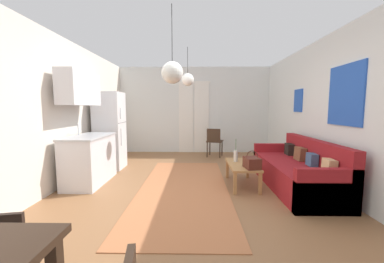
{
  "coord_description": "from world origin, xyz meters",
  "views": [
    {
      "loc": [
        0.05,
        -3.44,
        1.39
      ],
      "look_at": [
        -0.02,
        0.82,
        0.94
      ],
      "focal_mm": 21.38,
      "sensor_mm": 36.0,
      "label": 1
    }
  ],
  "objects_px": {
    "pendant_lamp_far": "(188,80)",
    "pendant_lamp_near": "(172,73)",
    "couch": "(298,172)",
    "handbag": "(252,163)",
    "refrigerator": "(110,131)",
    "coffee_table": "(242,167)",
    "dining_chair_near": "(3,258)",
    "accent_chair": "(214,140)",
    "bamboo_vase": "(236,156)"
  },
  "relations": [
    {
      "from": "pendant_lamp_far",
      "to": "pendant_lamp_near",
      "type": "bearing_deg",
      "value": -93.53
    },
    {
      "from": "couch",
      "to": "handbag",
      "type": "height_order",
      "value": "couch"
    },
    {
      "from": "refrigerator",
      "to": "pendant_lamp_near",
      "type": "bearing_deg",
      "value": -53.83
    },
    {
      "from": "coffee_table",
      "to": "dining_chair_near",
      "type": "height_order",
      "value": "dining_chair_near"
    },
    {
      "from": "handbag",
      "to": "accent_chair",
      "type": "xyz_separation_m",
      "value": [
        -0.4,
        2.69,
        -0.02
      ]
    },
    {
      "from": "bamboo_vase",
      "to": "dining_chair_near",
      "type": "xyz_separation_m",
      "value": [
        -1.92,
        -2.86,
        -0.03
      ]
    },
    {
      "from": "handbag",
      "to": "refrigerator",
      "type": "bearing_deg",
      "value": 153.39
    },
    {
      "from": "coffee_table",
      "to": "handbag",
      "type": "bearing_deg",
      "value": -72.64
    },
    {
      "from": "coffee_table",
      "to": "pendant_lamp_far",
      "type": "relative_size",
      "value": 1.22
    },
    {
      "from": "pendant_lamp_far",
      "to": "handbag",
      "type": "bearing_deg",
      "value": -45.61
    },
    {
      "from": "coffee_table",
      "to": "pendant_lamp_near",
      "type": "distance_m",
      "value": 2.18
    },
    {
      "from": "refrigerator",
      "to": "pendant_lamp_far",
      "type": "bearing_deg",
      "value": -10.29
    },
    {
      "from": "coffee_table",
      "to": "bamboo_vase",
      "type": "bearing_deg",
      "value": 122.09
    },
    {
      "from": "pendant_lamp_far",
      "to": "dining_chair_near",
      "type": "bearing_deg",
      "value": -106.03
    },
    {
      "from": "refrigerator",
      "to": "pendant_lamp_far",
      "type": "distance_m",
      "value": 2.12
    },
    {
      "from": "bamboo_vase",
      "to": "pendant_lamp_near",
      "type": "bearing_deg",
      "value": -128.53
    },
    {
      "from": "refrigerator",
      "to": "pendant_lamp_near",
      "type": "relative_size",
      "value": 1.84
    },
    {
      "from": "couch",
      "to": "accent_chair",
      "type": "height_order",
      "value": "couch"
    },
    {
      "from": "pendant_lamp_near",
      "to": "dining_chair_near",
      "type": "bearing_deg",
      "value": -119.6
    },
    {
      "from": "bamboo_vase",
      "to": "pendant_lamp_near",
      "type": "distance_m",
      "value": 2.11
    },
    {
      "from": "handbag",
      "to": "bamboo_vase",
      "type": "bearing_deg",
      "value": 112.61
    },
    {
      "from": "dining_chair_near",
      "to": "pendant_lamp_far",
      "type": "relative_size",
      "value": 1.02
    },
    {
      "from": "dining_chair_near",
      "to": "accent_chair",
      "type": "height_order",
      "value": "accent_chair"
    },
    {
      "from": "dining_chair_near",
      "to": "pendant_lamp_near",
      "type": "distance_m",
      "value": 2.25
    },
    {
      "from": "handbag",
      "to": "accent_chair",
      "type": "height_order",
      "value": "accent_chair"
    },
    {
      "from": "couch",
      "to": "bamboo_vase",
      "type": "bearing_deg",
      "value": 166.45
    },
    {
      "from": "dining_chair_near",
      "to": "refrigerator",
      "type": "distance_m",
      "value": 3.94
    },
    {
      "from": "coffee_table",
      "to": "pendant_lamp_far",
      "type": "bearing_deg",
      "value": 140.85
    },
    {
      "from": "dining_chair_near",
      "to": "pendant_lamp_near",
      "type": "relative_size",
      "value": 0.85
    },
    {
      "from": "couch",
      "to": "handbag",
      "type": "bearing_deg",
      "value": -166.68
    },
    {
      "from": "couch",
      "to": "handbag",
      "type": "relative_size",
      "value": 6.64
    },
    {
      "from": "coffee_table",
      "to": "dining_chair_near",
      "type": "xyz_separation_m",
      "value": [
        -2.01,
        -2.71,
        0.13
      ]
    },
    {
      "from": "handbag",
      "to": "couch",
      "type": "bearing_deg",
      "value": 13.32
    },
    {
      "from": "dining_chair_near",
      "to": "accent_chair",
      "type": "distance_m",
      "value": 5.37
    },
    {
      "from": "pendant_lamp_near",
      "to": "pendant_lamp_far",
      "type": "xyz_separation_m",
      "value": [
        0.12,
        1.95,
        0.15
      ]
    },
    {
      "from": "pendant_lamp_far",
      "to": "accent_chair",
      "type": "bearing_deg",
      "value": 66.08
    },
    {
      "from": "handbag",
      "to": "pendant_lamp_far",
      "type": "height_order",
      "value": "pendant_lamp_far"
    },
    {
      "from": "refrigerator",
      "to": "coffee_table",
      "type": "bearing_deg",
      "value": -22.23
    },
    {
      "from": "refrigerator",
      "to": "pendant_lamp_far",
      "type": "xyz_separation_m",
      "value": [
        1.79,
        -0.32,
        1.1
      ]
    },
    {
      "from": "pendant_lamp_near",
      "to": "bamboo_vase",
      "type": "bearing_deg",
      "value": 51.47
    },
    {
      "from": "accent_chair",
      "to": "pendant_lamp_near",
      "type": "distance_m",
      "value": 3.86
    },
    {
      "from": "pendant_lamp_near",
      "to": "pendant_lamp_far",
      "type": "relative_size",
      "value": 1.2
    },
    {
      "from": "refrigerator",
      "to": "accent_chair",
      "type": "relative_size",
      "value": 2.15
    },
    {
      "from": "pendant_lamp_far",
      "to": "coffee_table",
      "type": "bearing_deg",
      "value": -39.15
    },
    {
      "from": "coffee_table",
      "to": "refrigerator",
      "type": "height_order",
      "value": "refrigerator"
    },
    {
      "from": "couch",
      "to": "pendant_lamp_near",
      "type": "bearing_deg",
      "value": -153.44
    },
    {
      "from": "handbag",
      "to": "dining_chair_near",
      "type": "distance_m",
      "value": 3.2
    },
    {
      "from": "pendant_lamp_near",
      "to": "pendant_lamp_far",
      "type": "bearing_deg",
      "value": 86.47
    },
    {
      "from": "couch",
      "to": "coffee_table",
      "type": "height_order",
      "value": "couch"
    },
    {
      "from": "coffee_table",
      "to": "dining_chair_near",
      "type": "distance_m",
      "value": 3.38
    }
  ]
}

